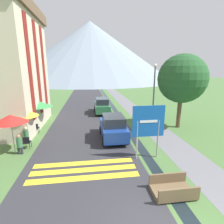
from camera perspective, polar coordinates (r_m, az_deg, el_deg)
ground_plane at (r=24.76m, az=-2.63°, el=1.87°), size 160.00×160.00×0.00m
road at (r=34.51m, az=-8.32°, el=5.14°), size 6.40×60.00×0.01m
footpath at (r=34.99m, az=1.76°, el=5.40°), size 2.20×60.00×0.01m
drainage_channel at (r=34.67m, az=-2.17°, el=5.31°), size 0.60×60.00×0.00m
crosswalk_marking at (r=9.69m, az=-9.04°, el=-18.19°), size 5.44×1.84×0.01m
mountain_distant at (r=81.54m, az=-7.02°, el=18.89°), size 71.42×71.42×24.99m
road_sign at (r=10.11m, az=11.76°, el=-4.25°), size 1.86×0.11×3.16m
footbridge at (r=8.37m, az=19.20°, el=-22.77°), size 1.70×1.10×0.65m
parked_car_near at (r=13.08m, az=0.38°, el=-4.95°), size 1.86×3.82×1.82m
parked_car_far at (r=20.77m, az=-3.32°, el=2.10°), size 1.76×3.97×1.82m
cafe_chair_far_right at (r=15.49m, az=-23.55°, el=-4.65°), size 0.40×0.40×0.85m
cafe_chair_middle at (r=14.29m, az=-25.87°, el=-6.41°), size 0.40×0.40×0.85m
cafe_chair_near_right at (r=12.84m, az=-26.04°, el=-8.65°), size 0.40×0.40×0.85m
cafe_umbrella_front_red at (r=12.11m, az=-30.28°, el=-1.92°), size 2.02×2.02×2.47m
cafe_umbrella_middle_yellow at (r=14.15m, az=-26.77°, el=-0.30°), size 1.97×1.97×2.27m
cafe_umbrella_rear_green at (r=16.49m, az=-22.86°, el=2.41°), size 2.33×2.33×2.41m
person_seated_far at (r=12.22m, az=-28.00°, el=-9.06°), size 0.32×0.32×1.27m
person_seated_near at (r=13.64m, az=-26.21°, el=-6.61°), size 0.32×0.32×1.24m
person_standing_terrace at (r=14.97m, az=-25.32°, el=-3.38°), size 0.32×0.32×1.77m
streetlamp at (r=15.38m, az=13.51°, el=6.52°), size 0.28×0.28×5.55m
tree_by_path at (r=16.23m, az=21.93°, el=10.01°), size 4.13×4.13×6.40m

